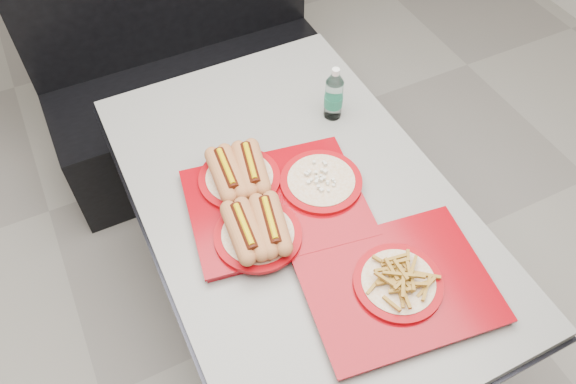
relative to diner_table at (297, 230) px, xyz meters
name	(u,v)px	position (x,y,z in m)	size (l,w,h in m)	color
ground	(295,311)	(0.00, 0.00, -0.58)	(6.00, 6.00, 0.00)	gray
diner_table	(297,230)	(0.00, 0.00, 0.00)	(0.92, 1.42, 0.75)	black
booth_bench	(190,77)	(0.00, 1.09, -0.18)	(1.30, 0.57, 1.35)	black
tray_near	(269,199)	(-0.09, 0.01, 0.21)	(0.57, 0.49, 0.11)	#8D030B
tray_far	(398,284)	(0.10, -0.39, 0.19)	(0.54, 0.45, 0.10)	#8D030B
water_bottle	(334,96)	(0.27, 0.27, 0.25)	(0.06, 0.06, 0.20)	silver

